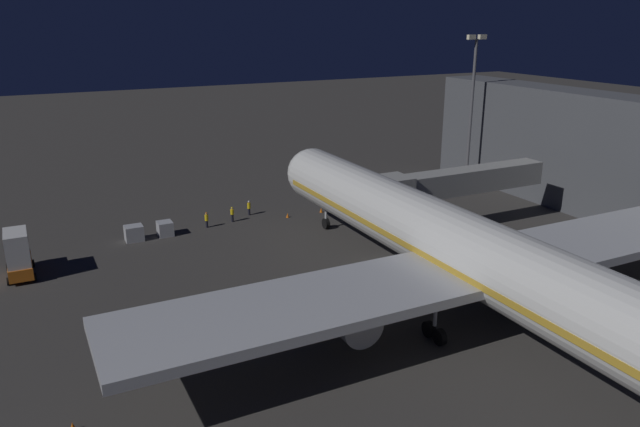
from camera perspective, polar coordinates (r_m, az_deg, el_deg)
name	(u,v)px	position (r m, az deg, el deg)	size (l,w,h in m)	color
ground_plane	(384,266)	(57.67, 5.99, -4.92)	(320.00, 320.00, 0.00)	#383533
airliner_at_gate	(484,261)	(45.91, 15.17, -4.36)	(54.21, 63.94, 17.98)	silver
jet_bridge	(450,183)	(66.08, 12.09, 2.81)	(20.88, 3.40, 7.05)	#9E9E99
apron_floodlight_mast	(472,102)	(84.48, 14.06, 10.11)	(2.90, 0.50, 20.17)	#59595E
catering_truck	(18,254)	(60.65, -26.45, -3.44)	(2.36, 5.04, 4.40)	orange
baggage_container_near_belt	(165,229)	(67.03, -14.33, -1.38)	(1.54, 1.66, 1.53)	#B7BABF
baggage_container_mid_row	(134,233)	(66.35, -17.04, -1.78)	(1.84, 1.55, 1.62)	#B7BABF
ground_crew_near_nose_gear	(249,207)	(72.07, -6.68, 0.60)	(0.40, 0.40, 1.77)	black
ground_crew_by_belt_loader	(207,219)	(68.48, -10.59, -0.53)	(0.40, 0.40, 1.77)	black
ground_crew_under_port_wing	(232,214)	(69.94, -8.24, 0.00)	(0.40, 0.40, 1.77)	black
traffic_cone_nose_port	(321,210)	(72.77, 0.12, 0.32)	(0.36, 0.36, 0.55)	orange
traffic_cone_nose_starboard	(288,215)	(70.99, -3.05, -0.16)	(0.36, 0.36, 0.55)	orange
traffic_cone_wingtip_svc_side	(73,426)	(38.98, -22.18, -18.01)	(0.36, 0.36, 0.55)	orange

